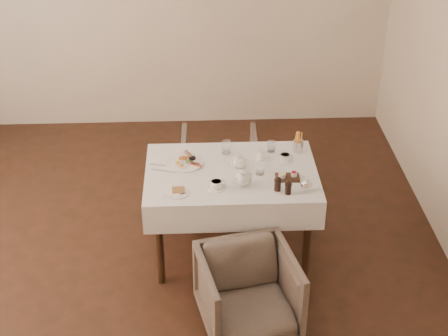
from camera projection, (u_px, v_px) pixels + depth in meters
table at (231, 184)px, 5.15m from camera, size 1.28×0.88×0.75m
armchair_near at (248, 293)px, 4.63m from camera, size 0.75×0.76×0.58m
armchair_far at (219, 168)px, 5.99m from camera, size 0.67×0.69×0.61m
breakfast_plate at (185, 162)px, 5.19m from camera, size 0.29×0.29×0.04m
side_plate at (176, 192)px, 4.83m from camera, size 0.19×0.18×0.02m
teapot_centre at (239, 161)px, 5.10m from camera, size 0.16×0.14×0.12m
teapot_front at (243, 177)px, 4.89m from camera, size 0.21×0.19×0.14m
creamer at (262, 155)px, 5.22m from camera, size 0.08×0.08×0.07m
teacup_near at (216, 185)px, 4.88m from camera, size 0.13×0.13×0.06m
teacup_far at (285, 158)px, 5.20m from camera, size 0.12×0.12×0.06m
glass_left at (226, 147)px, 5.30m from camera, size 0.07×0.07×0.10m
glass_mid at (260, 168)px, 5.04m from camera, size 0.09×0.09×0.10m
glass_right at (271, 146)px, 5.32m from camera, size 0.07×0.07×0.09m
condiment_board at (287, 177)px, 5.00m from camera, size 0.18×0.12×0.04m
pepper_mill_left at (278, 184)px, 4.84m from camera, size 0.06×0.06×0.11m
pepper_mill_right at (288, 187)px, 4.81m from camera, size 0.06×0.06×0.11m
silver_pot at (306, 184)px, 4.84m from camera, size 0.10×0.09×0.11m
fries_cup at (298, 143)px, 5.30m from camera, size 0.08×0.08×0.17m
cutlery_fork at (162, 165)px, 5.16m from camera, size 0.19×0.06×0.00m
cutlery_knife at (163, 171)px, 5.09m from camera, size 0.18×0.07×0.00m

